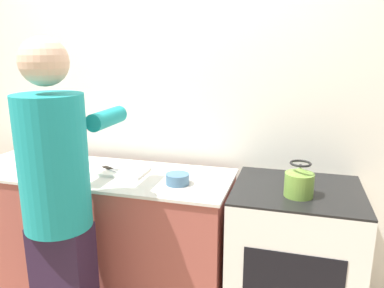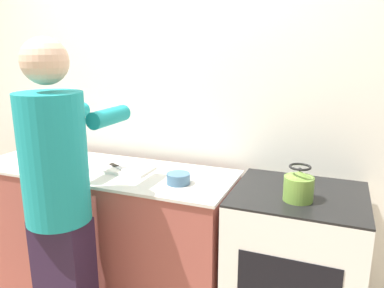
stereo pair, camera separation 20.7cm
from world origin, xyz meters
TOP-DOWN VIEW (x-y plane):
  - wall_back at (0.00, 0.70)m, footprint 8.00×0.05m
  - counter at (-0.37, 0.29)m, footprint 1.75×0.60m
  - oven at (0.88, 0.32)m, footprint 0.71×0.64m
  - person at (-0.29, -0.22)m, footprint 0.38×0.62m
  - cutting_board at (-0.23, 0.31)m, footprint 0.38×0.21m
  - knife at (-0.24, 0.29)m, footprint 0.22×0.13m
  - kettle at (0.88, 0.21)m, footprint 0.15×0.15m
  - bowl_prep at (-0.61, 0.16)m, footprint 0.19×0.19m
  - bowl_mixing at (0.21, 0.22)m, footprint 0.14×0.14m
  - canister_jar at (-0.79, 0.30)m, footprint 0.14×0.14m

SIDE VIEW (x-z plane):
  - counter at x=-0.37m, z-range 0.00..0.92m
  - oven at x=0.88m, z-range 0.00..0.93m
  - cutting_board at x=-0.23m, z-range 0.92..0.94m
  - knife at x=-0.24m, z-range 0.94..0.95m
  - person at x=-0.29m, z-range 0.08..1.82m
  - bowl_mixing at x=0.21m, z-range 0.92..0.99m
  - bowl_prep at x=-0.61m, z-range 0.92..0.99m
  - kettle at x=0.88m, z-range 0.91..1.10m
  - canister_jar at x=-0.79m, z-range 0.92..1.11m
  - wall_back at x=0.00m, z-range 0.00..2.60m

